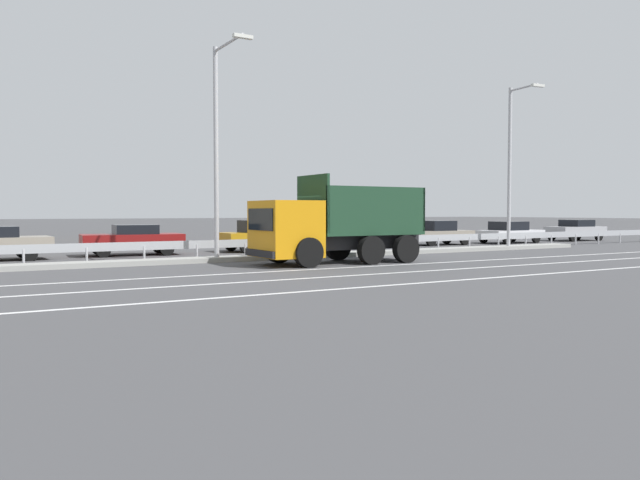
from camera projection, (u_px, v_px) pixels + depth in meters
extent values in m
plane|color=#424244|center=(331.00, 262.00, 23.88)|extent=(320.00, 320.00, 0.00)
cube|color=silver|center=(367.00, 266.00, 21.80)|extent=(58.83, 0.16, 0.01)
cube|color=silver|center=(408.00, 272.00, 19.80)|extent=(58.83, 0.16, 0.01)
cube|color=silver|center=(465.00, 280.00, 17.58)|extent=(58.83, 0.16, 0.01)
cube|color=gray|center=(302.00, 256.00, 25.87)|extent=(32.36, 1.10, 0.18)
cube|color=#9EA0A5|center=(290.00, 242.00, 26.80)|extent=(58.83, 0.04, 0.32)
cylinder|color=#ADADB2|center=(24.00, 258.00, 21.59)|extent=(0.09, 0.09, 0.62)
cylinder|color=#ADADB2|center=(87.00, 256.00, 22.63)|extent=(0.09, 0.09, 0.62)
cylinder|color=#ADADB2|center=(144.00, 254.00, 23.68)|extent=(0.09, 0.09, 0.62)
cylinder|color=#ADADB2|center=(197.00, 252.00, 24.72)|extent=(0.09, 0.09, 0.62)
cylinder|color=#ADADB2|center=(245.00, 251.00, 25.77)|extent=(0.09, 0.09, 0.62)
cylinder|color=#ADADB2|center=(290.00, 249.00, 26.81)|extent=(0.09, 0.09, 0.62)
cylinder|color=#ADADB2|center=(331.00, 248.00, 27.86)|extent=(0.09, 0.09, 0.62)
cylinder|color=#ADADB2|center=(369.00, 246.00, 28.90)|extent=(0.09, 0.09, 0.62)
cylinder|color=#ADADB2|center=(405.00, 245.00, 29.95)|extent=(0.09, 0.09, 0.62)
cylinder|color=#ADADB2|center=(438.00, 244.00, 30.99)|extent=(0.09, 0.09, 0.62)
cylinder|color=#ADADB2|center=(469.00, 243.00, 32.04)|extent=(0.09, 0.09, 0.62)
cylinder|color=#ADADB2|center=(498.00, 242.00, 33.08)|extent=(0.09, 0.09, 0.62)
cylinder|color=#ADADB2|center=(526.00, 241.00, 34.13)|extent=(0.09, 0.09, 0.62)
cylinder|color=#ADADB2|center=(551.00, 240.00, 35.17)|extent=(0.09, 0.09, 0.62)
cylinder|color=#ADADB2|center=(576.00, 239.00, 36.22)|extent=(0.09, 0.09, 0.62)
cylinder|color=#ADADB2|center=(598.00, 239.00, 37.27)|extent=(0.09, 0.09, 0.62)
cylinder|color=#ADADB2|center=(620.00, 238.00, 38.31)|extent=(0.09, 0.09, 0.62)
cylinder|color=#ADADB2|center=(640.00, 237.00, 39.36)|extent=(0.09, 0.09, 0.62)
cube|color=orange|center=(286.00, 229.00, 22.17)|extent=(1.96, 2.38, 2.00)
cube|color=black|center=(260.00, 219.00, 21.67)|extent=(0.05, 2.03, 0.76)
cube|color=black|center=(260.00, 253.00, 21.71)|extent=(0.12, 2.32, 0.24)
cube|color=black|center=(361.00, 241.00, 23.80)|extent=(4.53, 1.33, 0.53)
cube|color=#193823|center=(361.00, 233.00, 23.78)|extent=(4.36, 2.30, 0.12)
cube|color=#193823|center=(378.00, 209.00, 22.80)|extent=(4.34, 0.13, 1.67)
cube|color=#193823|center=(346.00, 210.00, 24.68)|extent=(4.34, 0.13, 1.67)
cube|color=#193823|center=(313.00, 204.00, 22.68)|extent=(0.12, 2.27, 2.09)
cube|color=#193823|center=(406.00, 210.00, 24.80)|extent=(0.12, 2.27, 1.67)
cylinder|color=black|center=(308.00, 253.00, 21.35)|extent=(1.04, 0.33, 1.04)
cylinder|color=black|center=(279.00, 249.00, 23.36)|extent=(1.04, 0.33, 1.04)
cylinder|color=black|center=(371.00, 250.00, 22.64)|extent=(1.04, 0.33, 1.04)
cylinder|color=black|center=(338.00, 247.00, 24.65)|extent=(1.04, 0.33, 1.04)
cylinder|color=black|center=(406.00, 249.00, 23.42)|extent=(1.04, 0.33, 1.04)
cylinder|color=black|center=(371.00, 246.00, 25.43)|extent=(1.04, 0.33, 1.04)
cylinder|color=white|center=(397.00, 250.00, 28.33)|extent=(0.16, 0.16, 0.35)
cylinder|color=black|center=(397.00, 242.00, 28.32)|extent=(0.16, 0.16, 0.35)
cylinder|color=white|center=(397.00, 235.00, 28.30)|extent=(0.16, 0.16, 0.35)
cylinder|color=black|center=(397.00, 227.00, 28.29)|extent=(0.16, 0.16, 0.35)
cylinder|color=white|center=(397.00, 219.00, 28.27)|extent=(0.16, 0.16, 0.35)
cylinder|color=#1E4CB2|center=(397.00, 208.00, 28.25)|extent=(0.63, 0.03, 0.63)
cylinder|color=white|center=(397.00, 208.00, 28.25)|extent=(0.68, 0.02, 0.68)
cylinder|color=#ADADB2|center=(216.00, 155.00, 23.66)|extent=(0.18, 0.18, 8.13)
cylinder|color=#ADADB2|center=(228.00, 43.00, 22.37)|extent=(0.12, 2.58, 0.10)
cube|color=silver|center=(243.00, 36.00, 21.27)|extent=(0.70, 0.20, 0.12)
cylinder|color=#ADADB2|center=(509.00, 169.00, 31.55)|extent=(0.18, 0.18, 8.16)
cylinder|color=#ADADB2|center=(524.00, 87.00, 30.52)|extent=(0.28, 1.87, 0.10)
cube|color=silver|center=(538.00, 86.00, 29.67)|extent=(0.72, 0.27, 0.12)
cylinder|color=black|center=(30.00, 253.00, 24.26)|extent=(0.61, 0.23, 0.60)
cylinder|color=black|center=(23.00, 251.00, 25.73)|extent=(0.61, 0.23, 0.60)
cube|color=maroon|center=(132.00, 241.00, 27.44)|extent=(4.41, 2.18, 0.64)
cube|color=black|center=(135.00, 229.00, 27.47)|extent=(1.92, 1.77, 0.41)
cylinder|color=black|center=(103.00, 250.00, 26.08)|extent=(0.61, 0.25, 0.60)
cylinder|color=black|center=(98.00, 248.00, 27.67)|extent=(0.61, 0.25, 0.60)
cylinder|color=black|center=(167.00, 249.00, 27.24)|extent=(0.61, 0.25, 0.60)
cylinder|color=black|center=(159.00, 247.00, 28.82)|extent=(0.61, 0.25, 0.60)
cube|color=#B27A14|center=(262.00, 239.00, 30.34)|extent=(4.20, 1.94, 0.62)
cube|color=black|center=(260.00, 226.00, 30.25)|extent=(1.79, 1.64, 0.58)
cylinder|color=black|center=(277.00, 243.00, 31.76)|extent=(0.61, 0.22, 0.60)
cylinder|color=black|center=(294.00, 245.00, 30.32)|extent=(0.61, 0.22, 0.60)
cylinder|color=black|center=(231.00, 245.00, 30.39)|extent=(0.61, 0.22, 0.60)
cylinder|color=black|center=(246.00, 247.00, 28.95)|extent=(0.61, 0.22, 0.60)
cube|color=navy|center=(363.00, 235.00, 33.21)|extent=(4.63, 1.91, 0.71)
cube|color=black|center=(360.00, 224.00, 33.11)|extent=(1.95, 1.65, 0.56)
cylinder|color=black|center=(375.00, 241.00, 34.69)|extent=(0.60, 0.21, 0.60)
cylinder|color=black|center=(394.00, 242.00, 33.16)|extent=(0.60, 0.21, 0.60)
cylinder|color=black|center=(331.00, 242.00, 33.29)|extent=(0.60, 0.21, 0.60)
cylinder|color=black|center=(349.00, 243.00, 31.76)|extent=(0.60, 0.21, 0.60)
cube|color=gray|center=(439.00, 235.00, 35.97)|extent=(3.94, 1.91, 0.54)
cube|color=black|center=(438.00, 226.00, 35.90)|extent=(1.70, 1.59, 0.57)
cylinder|color=black|center=(447.00, 239.00, 37.26)|extent=(0.61, 0.23, 0.60)
cylinder|color=black|center=(465.00, 240.00, 35.81)|extent=(0.61, 0.23, 0.60)
cylinder|color=black|center=(414.00, 240.00, 36.16)|extent=(0.61, 0.23, 0.60)
cylinder|color=black|center=(431.00, 241.00, 34.71)|extent=(0.61, 0.23, 0.60)
cube|color=silver|center=(510.00, 234.00, 38.15)|extent=(4.45, 2.16, 0.50)
cube|color=black|center=(509.00, 226.00, 38.06)|extent=(1.93, 1.77, 0.53)
cylinder|color=black|center=(512.00, 237.00, 39.65)|extent=(0.61, 0.24, 0.60)
cylinder|color=black|center=(536.00, 238.00, 38.17)|extent=(0.61, 0.24, 0.60)
cylinder|color=black|center=(484.00, 238.00, 38.15)|extent=(0.61, 0.24, 0.60)
cylinder|color=black|center=(507.00, 239.00, 36.67)|extent=(0.61, 0.24, 0.60)
cube|color=#A3A3A8|center=(575.00, 231.00, 41.30)|extent=(4.11, 1.86, 0.64)
cube|color=black|center=(577.00, 223.00, 41.33)|extent=(1.75, 1.60, 0.44)
cylinder|color=black|center=(573.00, 237.00, 39.97)|extent=(0.60, 0.21, 0.60)
cylinder|color=black|center=(552.00, 236.00, 41.44)|extent=(0.60, 0.21, 0.60)
cylinder|color=black|center=(599.00, 236.00, 41.18)|extent=(0.60, 0.21, 0.60)
cylinder|color=black|center=(577.00, 235.00, 42.65)|extent=(0.60, 0.21, 0.60)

